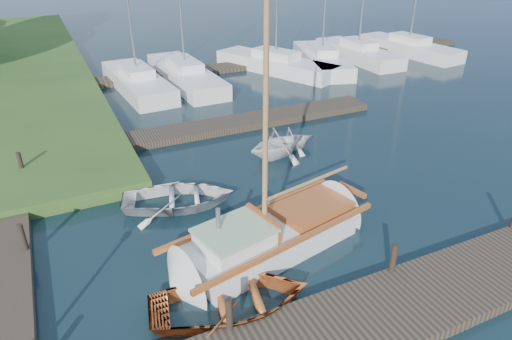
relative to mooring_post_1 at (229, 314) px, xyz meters
name	(u,v)px	position (x,y,z in m)	size (l,w,h in m)	color
ground	(256,202)	(3.00, 5.00, -0.70)	(160.00, 160.00, 0.00)	black
near_dock	(368,320)	(3.00, -1.00, -0.55)	(18.00, 2.20, 0.30)	#2C2419
far_dock	(235,124)	(5.00, 11.50, -0.55)	(14.00, 1.60, 0.30)	#2C2419
pontoon	(288,60)	(13.00, 21.00, -0.55)	(30.00, 1.60, 0.30)	#2C2419
mooring_post_1	(229,314)	(0.00, 0.00, 0.00)	(0.16, 0.16, 0.80)	black
mooring_post_2	(394,258)	(4.50, 0.00, 0.00)	(0.16, 0.16, 0.80)	black
mooring_post_4	(23,237)	(-4.00, 5.00, 0.00)	(0.16, 0.16, 0.80)	black
mooring_post_5	(21,163)	(-4.00, 10.00, 0.00)	(0.16, 0.16, 0.80)	black
sailboat	(274,237)	(2.41, 2.54, -0.36)	(7.41, 3.48, 9.83)	white
dinghy	(231,297)	(0.36, 0.76, -0.30)	(2.74, 3.84, 0.80)	maroon
tender_a	(178,195)	(0.60, 5.89, -0.32)	(2.60, 3.65, 0.76)	white
tender_b	(278,141)	(5.28, 7.82, -0.02)	(2.22, 2.57, 1.35)	white
tender_d	(292,137)	(6.13, 8.19, -0.17)	(1.75, 2.03, 1.07)	white
marina_boat_0	(137,80)	(2.14, 19.08, -0.14)	(2.74, 8.10, 9.78)	white
marina_boat_1	(185,74)	(5.05, 19.32, -0.14)	(2.47, 8.95, 10.46)	white
marina_boat_3	(276,63)	(11.14, 19.24, -0.13)	(5.51, 8.79, 10.87)	white
marina_boat_4	(322,58)	(14.50, 18.99, -0.14)	(4.60, 8.53, 10.39)	white
marina_boat_5	(358,52)	(17.88, 19.53, -0.12)	(2.27, 7.86, 12.13)	white
marina_boat_6	(409,47)	(22.37, 19.34, -0.14)	(3.14, 8.46, 9.23)	white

